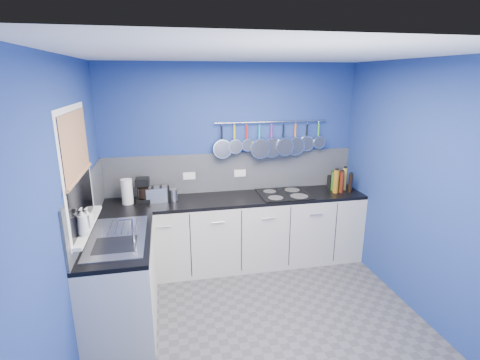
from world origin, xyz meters
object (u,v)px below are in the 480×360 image
object	(u,v)px
soap_bottle_b	(87,217)
paper_towel	(127,192)
toaster	(157,194)
canister	(173,195)
soap_bottle_a	(82,222)
hob	(284,194)
coffee_maker	(143,190)

from	to	relation	value
soap_bottle_b	paper_towel	distance (m)	1.02
paper_towel	toaster	bearing A→B (deg)	3.00
soap_bottle_b	toaster	size ratio (longest dim) A/B	0.65
soap_bottle_b	canister	xyz separation A→B (m)	(0.77, 0.98, -0.16)
paper_towel	canister	xyz separation A→B (m)	(0.52, -0.00, -0.08)
soap_bottle_a	toaster	world-z (taller)	soap_bottle_a
hob	coffee_maker	bearing A→B (deg)	177.95
canister	paper_towel	bearing A→B (deg)	179.72
canister	hob	size ratio (longest dim) A/B	0.23
soap_bottle_b	canister	distance (m)	1.26
coffee_maker	toaster	world-z (taller)	coffee_maker
paper_towel	toaster	size ratio (longest dim) A/B	1.11
soap_bottle_b	coffee_maker	world-z (taller)	soap_bottle_b
soap_bottle_b	coffee_maker	bearing A→B (deg)	66.91
soap_bottle_b	hob	distance (m)	2.34
paper_towel	hob	distance (m)	1.90
toaster	hob	size ratio (longest dim) A/B	0.42
soap_bottle_b	coffee_maker	distance (m)	1.08
soap_bottle_b	coffee_maker	size ratio (longest dim) A/B	0.59
soap_bottle_b	hob	world-z (taller)	soap_bottle_b
soap_bottle_b	soap_bottle_a	bearing A→B (deg)	-90.00
toaster	hob	distance (m)	1.56
toaster	canister	size ratio (longest dim) A/B	1.85
soap_bottle_b	toaster	distance (m)	1.17
soap_bottle_a	paper_towel	world-z (taller)	soap_bottle_a
paper_towel	canister	distance (m)	0.53
soap_bottle_a	toaster	distance (m)	1.34
soap_bottle_b	coffee_maker	xyz separation A→B (m)	(0.42, 0.99, -0.09)
soap_bottle_a	hob	bearing A→B (deg)	27.70
soap_bottle_a	toaster	xyz separation A→B (m)	(0.58, 1.19, -0.18)
paper_towel	hob	xyz separation A→B (m)	(1.89, -0.05, -0.14)
soap_bottle_a	soap_bottle_b	xyz separation A→B (m)	(0.00, 0.19, -0.03)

